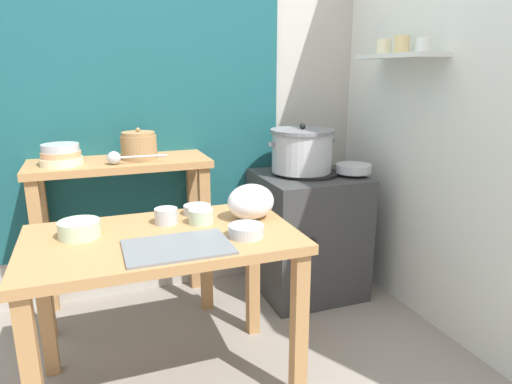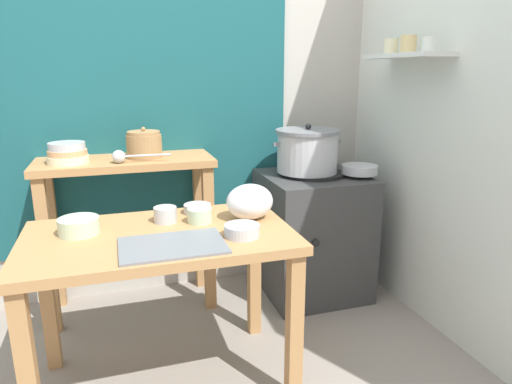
# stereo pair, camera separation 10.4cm
# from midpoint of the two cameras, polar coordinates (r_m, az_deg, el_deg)

# --- Properties ---
(wall_back) EXTENTS (4.40, 0.12, 2.60)m
(wall_back) POSITION_cam_midpoint_polar(r_m,az_deg,el_deg) (2.86, -9.81, 13.40)
(wall_back) COLOR #B2ADA3
(wall_back) RESTS_ON ground
(wall_right) EXTENTS (0.30, 3.20, 2.60)m
(wall_right) POSITION_cam_midpoint_polar(r_m,az_deg,el_deg) (2.58, 24.57, 12.10)
(wall_right) COLOR silver
(wall_right) RESTS_ON ground
(prep_table) EXTENTS (1.10, 0.66, 0.72)m
(prep_table) POSITION_cam_midpoint_polar(r_m,az_deg,el_deg) (1.96, -10.39, -8.12)
(prep_table) COLOR #B27F4C
(prep_table) RESTS_ON ground
(back_shelf_table) EXTENTS (0.96, 0.40, 0.90)m
(back_shelf_table) POSITION_cam_midpoint_polar(r_m,az_deg,el_deg) (2.66, -14.71, -0.64)
(back_shelf_table) COLOR #B27F4C
(back_shelf_table) RESTS_ON ground
(stove_block) EXTENTS (0.60, 0.61, 0.78)m
(stove_block) POSITION_cam_midpoint_polar(r_m,az_deg,el_deg) (2.88, 8.11, -5.22)
(stove_block) COLOR #383838
(stove_block) RESTS_ON ground
(steamer_pot) EXTENTS (0.43, 0.39, 0.29)m
(steamer_pot) POSITION_cam_midpoint_polar(r_m,az_deg,el_deg) (2.75, 7.57, 5.17)
(steamer_pot) COLOR #B7BABF
(steamer_pot) RESTS_ON stove_block
(clay_pot) EXTENTS (0.19, 0.19, 0.17)m
(clay_pot) POSITION_cam_midpoint_polar(r_m,az_deg,el_deg) (2.60, -12.76, 5.81)
(clay_pot) COLOR #A37A4C
(clay_pot) RESTS_ON back_shelf_table
(bowl_stack_enamel) EXTENTS (0.21, 0.21, 0.11)m
(bowl_stack_enamel) POSITION_cam_midpoint_polar(r_m,az_deg,el_deg) (2.57, -21.53, 4.52)
(bowl_stack_enamel) COLOR beige
(bowl_stack_enamel) RESTS_ON back_shelf_table
(ladle) EXTENTS (0.31, 0.07, 0.07)m
(ladle) POSITION_cam_midpoint_polar(r_m,az_deg,el_deg) (2.48, -15.41, 4.32)
(ladle) COLOR #B7BABF
(ladle) RESTS_ON back_shelf_table
(serving_tray) EXTENTS (0.40, 0.28, 0.01)m
(serving_tray) POSITION_cam_midpoint_polar(r_m,az_deg,el_deg) (1.77, -8.79, -6.66)
(serving_tray) COLOR slate
(serving_tray) RESTS_ON prep_table
(plastic_bag) EXTENTS (0.21, 0.17, 0.16)m
(plastic_bag) POSITION_cam_midpoint_polar(r_m,az_deg,el_deg) (2.04, 0.67, -1.24)
(plastic_bag) COLOR white
(plastic_bag) RESTS_ON prep_table
(wide_pan) EXTENTS (0.21, 0.21, 0.05)m
(wide_pan) POSITION_cam_midpoint_polar(r_m,az_deg,el_deg) (2.78, 13.94, 2.77)
(wide_pan) COLOR #B7BABF
(wide_pan) RESTS_ON stove_block
(prep_bowl_0) EXTENTS (0.10, 0.10, 0.07)m
(prep_bowl_0) POSITION_cam_midpoint_polar(r_m,az_deg,el_deg) (2.04, -9.90, -2.75)
(prep_bowl_0) COLOR #B7BABF
(prep_bowl_0) RESTS_ON prep_table
(prep_bowl_1) EXTENTS (0.16, 0.16, 0.07)m
(prep_bowl_1) POSITION_cam_midpoint_polar(r_m,az_deg,el_deg) (1.99, -19.99, -3.97)
(prep_bowl_1) COLOR #B7D1AD
(prep_bowl_1) RESTS_ON prep_table
(prep_bowl_2) EXTENTS (0.11, 0.11, 0.06)m
(prep_bowl_2) POSITION_cam_midpoint_polar(r_m,az_deg,el_deg) (2.02, -5.63, -2.89)
(prep_bowl_2) COLOR #B7D1AD
(prep_bowl_2) RESTS_ON prep_table
(prep_bowl_3) EXTENTS (0.14, 0.14, 0.05)m
(prep_bowl_3) POSITION_cam_midpoint_polar(r_m,az_deg,el_deg) (1.84, -0.15, -4.82)
(prep_bowl_3) COLOR #B7BABF
(prep_bowl_3) RESTS_ON prep_table
(prep_bowl_4) EXTENTS (0.13, 0.13, 0.04)m
(prep_bowl_4) POSITION_cam_midpoint_polar(r_m,az_deg,el_deg) (2.16, -6.01, -2.04)
(prep_bowl_4) COLOR #B7BABF
(prep_bowl_4) RESTS_ON prep_table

